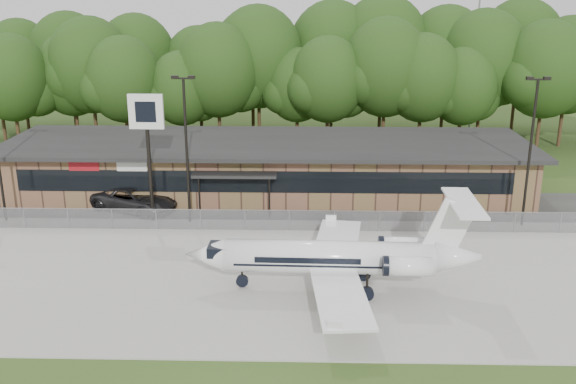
{
  "coord_description": "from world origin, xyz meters",
  "views": [
    {
      "loc": [
        2.92,
        -25.45,
        15.41
      ],
      "look_at": [
        1.97,
        12.0,
        3.72
      ],
      "focal_mm": 40.0,
      "sensor_mm": 36.0,
      "label": 1
    }
  ],
  "objects_px": {
    "terminal": "(267,166)",
    "pole_sign": "(147,125)",
    "suv": "(135,199)",
    "business_jet": "(339,258)"
  },
  "relations": [
    {
      "from": "business_jet",
      "to": "suv",
      "type": "distance_m",
      "value": 19.35
    },
    {
      "from": "terminal",
      "to": "pole_sign",
      "type": "xyz_separation_m",
      "value": [
        -7.66,
        -7.15,
        4.68
      ]
    },
    {
      "from": "business_jet",
      "to": "terminal",
      "type": "bearing_deg",
      "value": 106.65
    },
    {
      "from": "terminal",
      "to": "pole_sign",
      "type": "distance_m",
      "value": 11.48
    },
    {
      "from": "business_jet",
      "to": "pole_sign",
      "type": "height_order",
      "value": "pole_sign"
    },
    {
      "from": "suv",
      "to": "pole_sign",
      "type": "distance_m",
      "value": 6.61
    },
    {
      "from": "terminal",
      "to": "suv",
      "type": "relative_size",
      "value": 6.32
    },
    {
      "from": "terminal",
      "to": "suv",
      "type": "distance_m",
      "value": 10.77
    },
    {
      "from": "terminal",
      "to": "suv",
      "type": "bearing_deg",
      "value": -152.56
    },
    {
      "from": "business_jet",
      "to": "pole_sign",
      "type": "bearing_deg",
      "value": 140.85
    }
  ]
}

